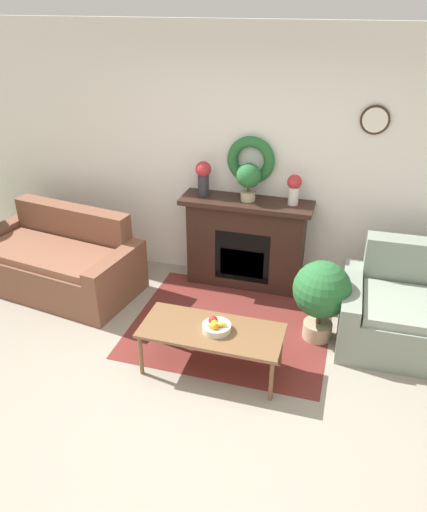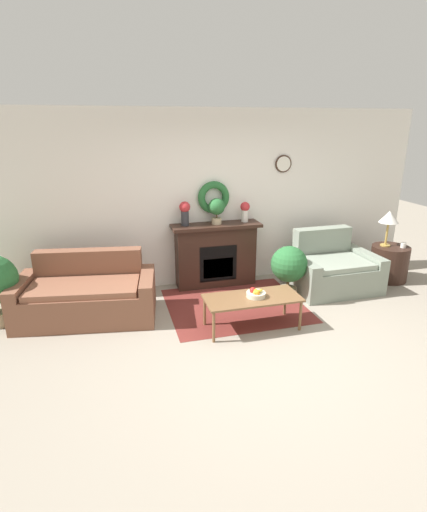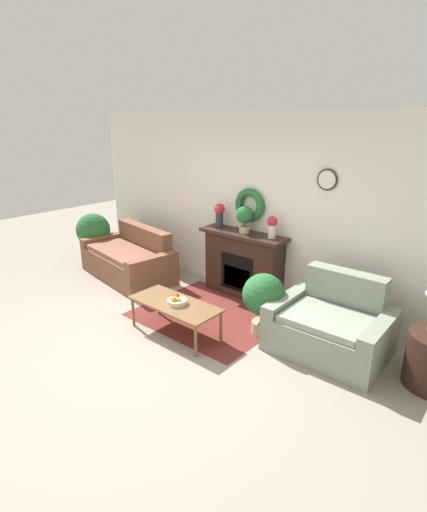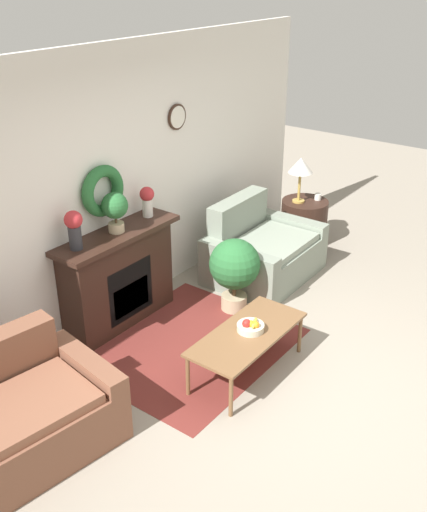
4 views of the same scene
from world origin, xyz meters
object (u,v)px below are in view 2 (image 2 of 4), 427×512
object	(u,v)px
mug	(403,245)
vase_on_mantel_left	(185,212)
couch_left	(87,296)
fireplace	(216,254)
side_table_by_loveseat	(389,263)
potted_plant_on_mantel	(217,208)
table_lamp	(389,218)
loveseat_right	(331,269)
fruit_bowl	(256,294)
coffee_table	(252,300)
vase_on_mantel_right	(245,210)
potted_plant_floor_by_loveseat	(289,266)

from	to	relation	value
mug	vase_on_mantel_left	size ratio (longest dim) A/B	0.23
couch_left	vase_on_mantel_left	world-z (taller)	vase_on_mantel_left
fireplace	side_table_by_loveseat	world-z (taller)	fireplace
fireplace	potted_plant_on_mantel	bearing A→B (deg)	-52.22
table_lamp	mug	xyz separation A→B (m)	(0.21, -0.16, -0.42)
potted_plant_on_mantel	side_table_by_loveseat	bearing A→B (deg)	-10.62
loveseat_right	side_table_by_loveseat	world-z (taller)	loveseat_right
fruit_bowl	table_lamp	distance (m)	2.89
fireplace	coffee_table	size ratio (longest dim) A/B	1.16
fruit_bowl	vase_on_mantel_right	distance (m)	1.72
fruit_bowl	vase_on_mantel_left	world-z (taller)	vase_on_mantel_left
fireplace	vase_on_mantel_left	xyz separation A→B (m)	(-0.48, 0.01, 0.71)
fruit_bowl	potted_plant_floor_by_loveseat	size ratio (longest dim) A/B	0.30
fruit_bowl	side_table_by_loveseat	xyz separation A→B (m)	(2.72, 0.97, -0.18)
potted_plant_on_mantel	potted_plant_floor_by_loveseat	xyz separation A→B (m)	(0.88, -0.77, -0.75)
side_table_by_loveseat	potted_plant_on_mantel	bearing A→B (deg)	169.38
potted_plant_floor_by_loveseat	vase_on_mantel_left	bearing A→B (deg)	149.95
coffee_table	vase_on_mantel_right	distance (m)	1.76
potted_plant_on_mantel	potted_plant_floor_by_loveseat	distance (m)	1.39
fruit_bowl	couch_left	bearing A→B (deg)	157.01
side_table_by_loveseat	table_lamp	distance (m)	0.76
couch_left	fruit_bowl	distance (m)	2.23
potted_plant_on_mantel	fruit_bowl	bearing A→B (deg)	-86.56
loveseat_right	side_table_by_loveseat	distance (m)	1.11
couch_left	side_table_by_loveseat	bearing A→B (deg)	9.96
side_table_by_loveseat	mug	distance (m)	0.37
vase_on_mantel_left	potted_plant_floor_by_loveseat	bearing A→B (deg)	-30.05
fruit_bowl	mug	bearing A→B (deg)	16.89
side_table_by_loveseat	potted_plant_on_mantel	world-z (taller)	potted_plant_on_mantel
fireplace	loveseat_right	world-z (taller)	fireplace
coffee_table	fireplace	bearing A→B (deg)	92.28
mug	side_table_by_loveseat	bearing A→B (deg)	142.13
vase_on_mantel_right	potted_plant_floor_by_loveseat	size ratio (longest dim) A/B	0.39
mug	potted_plant_floor_by_loveseat	world-z (taller)	potted_plant_floor_by_loveseat
mug	potted_plant_floor_by_loveseat	xyz separation A→B (m)	(-2.06, -0.14, -0.12)
loveseat_right	side_table_by_loveseat	xyz separation A→B (m)	(1.11, 0.06, -0.02)
mug	potted_plant_on_mantel	distance (m)	3.07
potted_plant_on_mantel	vase_on_mantel_right	bearing A→B (deg)	2.47
side_table_by_loveseat	mug	world-z (taller)	mug
couch_left	side_table_by_loveseat	distance (m)	4.77
couch_left	mug	world-z (taller)	couch_left
vase_on_mantel_left	potted_plant_on_mantel	bearing A→B (deg)	-2.35
table_lamp	potted_plant_floor_by_loveseat	xyz separation A→B (m)	(-1.85, -0.31, -0.54)
fruit_bowl	potted_plant_floor_by_loveseat	world-z (taller)	potted_plant_floor_by_loveseat
couch_left	loveseat_right	size ratio (longest dim) A/B	1.45
couch_left	potted_plant_floor_by_loveseat	world-z (taller)	couch_left
fireplace	fruit_bowl	size ratio (longest dim) A/B	5.72
mug	potted_plant_floor_by_loveseat	bearing A→B (deg)	-176.10
side_table_by_loveseat	potted_plant_floor_by_loveseat	distance (m)	1.95
fruit_bowl	potted_plant_floor_by_loveseat	bearing A→B (deg)	42.53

